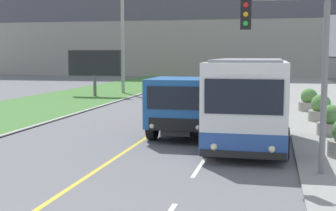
{
  "coord_description": "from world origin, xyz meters",
  "views": [
    {
      "loc": [
        4.76,
        -5.26,
        3.24
      ],
      "look_at": [
        1.1,
        11.03,
        1.4
      ],
      "focal_mm": 50.0,
      "sensor_mm": 36.0,
      "label": 1
    }
  ],
  "objects_px": {
    "billboard_small": "(94,64)",
    "planter_round_third": "(321,109)",
    "car_distant": "(258,89)",
    "planter_round_second": "(331,122)",
    "city_bus": "(249,103)",
    "dump_truck": "(187,106)",
    "utility_pole_far": "(123,33)",
    "planter_round_far": "(309,101)",
    "traffic_light_mast": "(297,53)"
  },
  "relations": [
    {
      "from": "city_bus",
      "to": "car_distant",
      "type": "relative_size",
      "value": 1.43
    },
    {
      "from": "billboard_small",
      "to": "planter_round_second",
      "type": "xyz_separation_m",
      "value": [
        15.6,
        -14.71,
        -1.87
      ]
    },
    {
      "from": "city_bus",
      "to": "utility_pole_far",
      "type": "xyz_separation_m",
      "value": [
        -11.34,
        20.72,
        3.41
      ]
    },
    {
      "from": "car_distant",
      "to": "planter_round_second",
      "type": "xyz_separation_m",
      "value": [
        3.31,
        -15.34,
        -0.08
      ]
    },
    {
      "from": "planter_round_second",
      "to": "traffic_light_mast",
      "type": "bearing_deg",
      "value": -104.79
    },
    {
      "from": "utility_pole_far",
      "to": "planter_round_third",
      "type": "height_order",
      "value": "utility_pole_far"
    },
    {
      "from": "planter_round_second",
      "to": "utility_pole_far",
      "type": "bearing_deg",
      "value": 128.7
    },
    {
      "from": "planter_round_second",
      "to": "dump_truck",
      "type": "bearing_deg",
      "value": -171.52
    },
    {
      "from": "utility_pole_far",
      "to": "planter_round_second",
      "type": "height_order",
      "value": "utility_pole_far"
    },
    {
      "from": "billboard_small",
      "to": "dump_truck",
      "type": "bearing_deg",
      "value": -57.2
    },
    {
      "from": "planter_round_far",
      "to": "dump_truck",
      "type": "bearing_deg",
      "value": -121.14
    },
    {
      "from": "car_distant",
      "to": "dump_truck",
      "type": "bearing_deg",
      "value": -98.01
    },
    {
      "from": "city_bus",
      "to": "dump_truck",
      "type": "bearing_deg",
      "value": 142.87
    },
    {
      "from": "traffic_light_mast",
      "to": "planter_round_second",
      "type": "distance_m",
      "value": 6.99
    },
    {
      "from": "planter_round_second",
      "to": "planter_round_far",
      "type": "relative_size",
      "value": 0.95
    },
    {
      "from": "city_bus",
      "to": "planter_round_far",
      "type": "height_order",
      "value": "city_bus"
    },
    {
      "from": "city_bus",
      "to": "planter_round_second",
      "type": "relative_size",
      "value": 5.12
    },
    {
      "from": "city_bus",
      "to": "traffic_light_mast",
      "type": "xyz_separation_m",
      "value": [
        1.41,
        -3.5,
        1.71
      ]
    },
    {
      "from": "dump_truck",
      "to": "planter_round_second",
      "type": "bearing_deg",
      "value": 8.48
    },
    {
      "from": "utility_pole_far",
      "to": "planter_round_second",
      "type": "distance_m",
      "value": 23.43
    },
    {
      "from": "dump_truck",
      "to": "car_distant",
      "type": "bearing_deg",
      "value": 81.99
    },
    {
      "from": "city_bus",
      "to": "billboard_small",
      "type": "bearing_deg",
      "value": 125.71
    },
    {
      "from": "billboard_small",
      "to": "planter_round_third",
      "type": "bearing_deg",
      "value": -34.52
    },
    {
      "from": "city_bus",
      "to": "dump_truck",
      "type": "height_order",
      "value": "city_bus"
    },
    {
      "from": "car_distant",
      "to": "city_bus",
      "type": "bearing_deg",
      "value": -89.19
    },
    {
      "from": "planter_round_far",
      "to": "billboard_small",
      "type": "bearing_deg",
      "value": 156.27
    },
    {
      "from": "city_bus",
      "to": "planter_round_third",
      "type": "bearing_deg",
      "value": 65.66
    },
    {
      "from": "planter_round_second",
      "to": "planter_round_third",
      "type": "xyz_separation_m",
      "value": [
        -0.01,
        3.98,
        0.03
      ]
    },
    {
      "from": "car_distant",
      "to": "planter_round_third",
      "type": "bearing_deg",
      "value": -73.8
    },
    {
      "from": "city_bus",
      "to": "traffic_light_mast",
      "type": "distance_m",
      "value": 4.14
    },
    {
      "from": "planter_round_far",
      "to": "city_bus",
      "type": "bearing_deg",
      "value": -104.58
    },
    {
      "from": "planter_round_second",
      "to": "planter_round_third",
      "type": "relative_size",
      "value": 0.94
    },
    {
      "from": "car_distant",
      "to": "traffic_light_mast",
      "type": "relative_size",
      "value": 0.85
    },
    {
      "from": "city_bus",
      "to": "dump_truck",
      "type": "relative_size",
      "value": 0.86
    },
    {
      "from": "city_bus",
      "to": "planter_round_second",
      "type": "height_order",
      "value": "city_bus"
    },
    {
      "from": "car_distant",
      "to": "planter_round_third",
      "type": "xyz_separation_m",
      "value": [
        3.3,
        -11.36,
        -0.05
      ]
    },
    {
      "from": "dump_truck",
      "to": "planter_round_third",
      "type": "height_order",
      "value": "dump_truck"
    },
    {
      "from": "city_bus",
      "to": "planter_round_second",
      "type": "bearing_deg",
      "value": 41.96
    },
    {
      "from": "traffic_light_mast",
      "to": "planter_round_second",
      "type": "xyz_separation_m",
      "value": [
        1.65,
        6.24,
        -2.66
      ]
    },
    {
      "from": "car_distant",
      "to": "planter_round_second",
      "type": "distance_m",
      "value": 15.69
    },
    {
      "from": "billboard_small",
      "to": "planter_round_second",
      "type": "distance_m",
      "value": 21.52
    },
    {
      "from": "city_bus",
      "to": "billboard_small",
      "type": "distance_m",
      "value": 21.52
    },
    {
      "from": "car_distant",
      "to": "planter_round_second",
      "type": "height_order",
      "value": "car_distant"
    },
    {
      "from": "dump_truck",
      "to": "utility_pole_far",
      "type": "bearing_deg",
      "value": 115.1
    },
    {
      "from": "planter_round_second",
      "to": "planter_round_third",
      "type": "distance_m",
      "value": 3.98
    },
    {
      "from": "dump_truck",
      "to": "planter_round_third",
      "type": "distance_m",
      "value": 7.39
    },
    {
      "from": "car_distant",
      "to": "planter_round_third",
      "type": "relative_size",
      "value": 3.38
    },
    {
      "from": "city_bus",
      "to": "traffic_light_mast",
      "type": "relative_size",
      "value": 1.21
    },
    {
      "from": "planter_round_third",
      "to": "city_bus",
      "type": "bearing_deg",
      "value": -114.34
    },
    {
      "from": "city_bus",
      "to": "utility_pole_far",
      "type": "bearing_deg",
      "value": 118.69
    }
  ]
}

